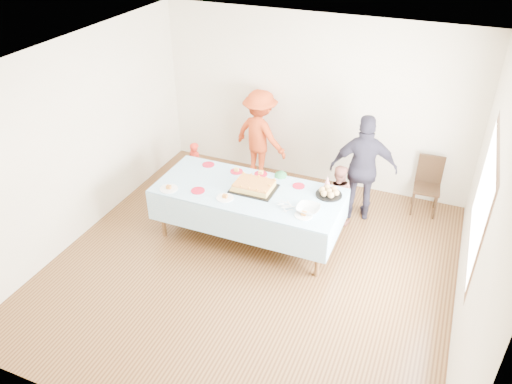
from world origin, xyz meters
The scene contains 22 objects.
ground centered at (0.00, 0.00, 0.00)m, with size 5.00×5.00×0.00m, color #452813.
room_walls centered at (0.05, 0.00, 1.77)m, with size 5.04×5.04×2.72m.
party_table centered at (-0.29, 0.55, 0.72)m, with size 2.50×1.10×0.78m.
birthday_cake centered at (-0.22, 0.59, 0.83)m, with size 0.58×0.45×0.10m.
rolls_tray centered at (0.74, 0.83, 0.82)m, with size 0.35×0.35×0.10m.
punch_bowl centered at (0.60, 0.36, 0.82)m, with size 0.30×0.30×0.07m, color silver.
party_hat centered at (0.66, 1.01, 0.87)m, with size 0.10×0.10×0.17m, color white.
fork_pile centered at (0.32, 0.33, 0.81)m, with size 0.24×0.18×0.07m, color white, non-canonical shape.
plate_red_far_a centered at (-1.09, 0.96, 0.79)m, with size 0.18×0.18×0.01m, color #B90D25.
plate_red_far_b centered at (-0.63, 0.93, 0.79)m, with size 0.18×0.18×0.01m, color #B90D25.
plate_red_far_c centered at (-0.29, 1.00, 0.79)m, with size 0.19×0.19×0.01m, color #B90D25.
plate_red_far_d centered at (0.30, 0.89, 0.79)m, with size 0.17×0.17×0.01m, color #B90D25.
plate_red_near centered at (-0.90, 0.27, 0.79)m, with size 0.19×0.19×0.01m, color #B90D25.
plate_white_left centered at (-1.28, 0.16, 0.79)m, with size 0.24×0.24×0.01m, color white.
plate_white_mid centered at (-0.49, 0.24, 0.79)m, with size 0.23×0.23×0.01m, color white.
plate_white_right centered at (0.58, 0.26, 0.79)m, with size 0.23×0.23×0.01m, color white.
dining_chair centered at (1.90, 2.23, 0.49)m, with size 0.40×0.40×0.87m.
toddler_left centered at (-1.63, 1.51, 0.39)m, with size 0.29×0.19×0.78m, color red.
toddler_mid centered at (-0.02, 1.06, 0.42)m, with size 0.41×0.27×0.84m, color #2A7F43.
toddler_right centered at (0.73, 1.38, 0.47)m, with size 0.45×0.35×0.93m, color #A85E4E.
adult_left centered at (-0.79, 2.20, 0.76)m, with size 0.98×0.57×1.52m, color #C63F18.
adult_right centered at (1.02, 1.66, 0.81)m, with size 0.95×0.39×1.62m, color #292634.
Camera 1 is at (1.97, -4.63, 4.29)m, focal length 35.00 mm.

